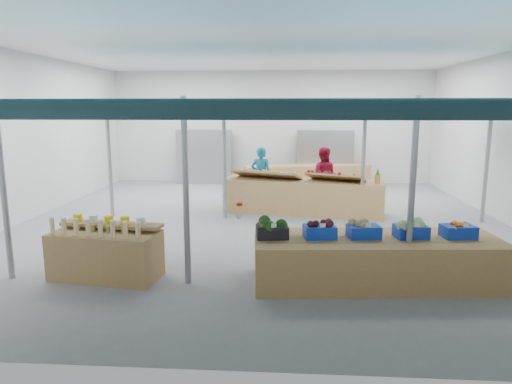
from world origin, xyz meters
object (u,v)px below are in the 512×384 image
fruit_counter (303,196)px  crate_stack (490,268)px  bottle_shelf (107,252)px  vendor_right (323,176)px  veg_counter (376,260)px  vendor_left (261,176)px

fruit_counter → crate_stack: (2.75, -5.12, -0.13)m
bottle_shelf → crate_stack: bottle_shelf is taller
vendor_right → veg_counter: bearing=104.5°
bottle_shelf → vendor_right: vendor_right is taller
crate_stack → bottle_shelf: bearing=179.2°
bottle_shelf → vendor_left: 6.55m
fruit_counter → crate_stack: bearing=-51.1°
fruit_counter → vendor_right: 1.31m
vendor_left → vendor_right: (1.80, 0.00, 0.00)m
crate_stack → vendor_right: 6.60m
fruit_counter → vendor_right: vendor_right is taller
veg_counter → vendor_right: 6.12m
bottle_shelf → veg_counter: bottle_shelf is taller
crate_stack → vendor_right: bearing=109.0°
bottle_shelf → vendor_right: (4.05, 6.14, 0.42)m
vendor_left → vendor_right: size_ratio=1.00×
bottle_shelf → vendor_right: 7.37m
crate_stack → veg_counter: bearing=175.6°
vendor_left → veg_counter: bearing=120.6°
veg_counter → crate_stack: 1.75m
crate_stack → fruit_counter: bearing=118.2°
veg_counter → vendor_right: (-0.40, 6.09, 0.47)m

